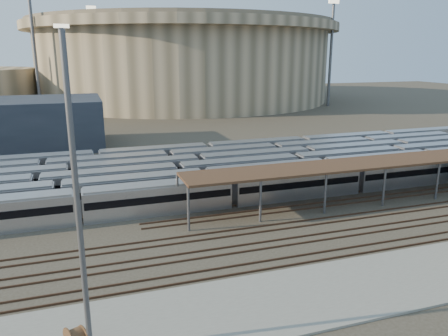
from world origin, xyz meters
The scene contains 10 objects.
ground centered at (0.00, 0.00, 0.00)m, with size 420.00×420.00×0.00m, color #383026.
apron centered at (-5.00, -15.00, 0.10)m, with size 50.00×9.00×0.20m, color gray.
subway_trains centered at (-2.30, 18.50, 1.80)m, with size 120.07×23.90×3.60m.
inspection_shed centered at (22.00, 4.00, 4.98)m, with size 60.30×6.00×5.30m.
empty_tracks centered at (0.00, -5.00, 0.09)m, with size 170.00×9.62×0.18m.
stadium centered at (25.00, 140.00, 16.47)m, with size 124.00×124.00×32.50m.
floodlight_0 centered at (-30.00, 110.00, 20.65)m, with size 4.00×1.00×38.40m.
floodlight_2 centered at (70.00, 100.00, 20.65)m, with size 4.00×1.00×38.40m.
floodlight_3 centered at (-10.00, 160.00, 20.65)m, with size 4.00×1.00×38.40m.
yard_light_pole centered at (-19.10, -16.70, 10.50)m, with size 0.81×0.36×20.43m.
Camera 1 is at (-18.61, -42.72, 19.13)m, focal length 35.00 mm.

